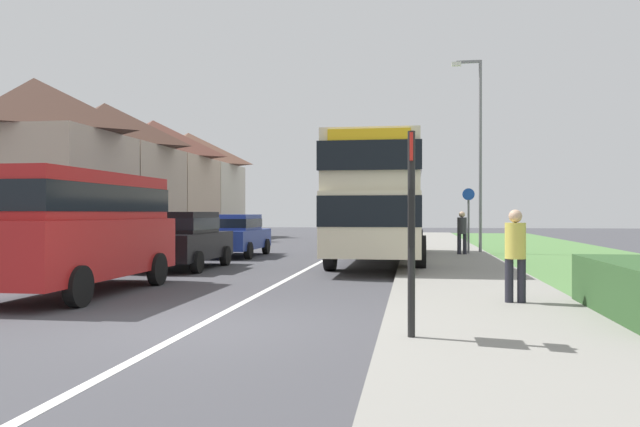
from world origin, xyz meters
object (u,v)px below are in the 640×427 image
object	(u,v)px
parked_car_black	(182,238)
street_lamp_mid	(478,143)
double_decker_bus	(380,197)
cycle_route_sign	(468,218)
parked_car_blue	(235,233)
parked_van_red	(78,223)
pedestrian_walking_away	(462,231)
pedestrian_at_stop	(515,251)
bus_stop_sign	(411,219)

from	to	relation	value
parked_car_black	street_lamp_mid	bearing A→B (deg)	38.97
double_decker_bus	cycle_route_sign	world-z (taller)	double_decker_bus
cycle_route_sign	parked_car_blue	bearing A→B (deg)	-171.96
parked_van_red	cycle_route_sign	distance (m)	14.72
parked_car_blue	pedestrian_walking_away	size ratio (longest dim) A/B	2.51
pedestrian_walking_away	parked_car_black	bearing A→B (deg)	-144.39
pedestrian_at_stop	cycle_route_sign	distance (m)	12.73
street_lamp_mid	bus_stop_sign	bearing A→B (deg)	-98.28
cycle_route_sign	street_lamp_mid	bearing A→B (deg)	65.85
parked_car_blue	street_lamp_mid	size ratio (longest dim) A/B	0.56
pedestrian_at_stop	parked_car_black	bearing A→B (deg)	142.47
parked_car_black	parked_car_blue	xyz separation A→B (m)	(0.07, 5.16, -0.04)
parked_van_red	bus_stop_sign	bearing A→B (deg)	-30.95
bus_stop_sign	street_lamp_mid	distance (m)	17.20
parked_van_red	pedestrian_at_stop	distance (m)	8.34
parked_van_red	pedestrian_walking_away	bearing A→B (deg)	54.10
double_decker_bus	bus_stop_sign	bearing A→B (deg)	-85.32
parked_car_blue	cycle_route_sign	xyz separation A→B (m)	(8.53, 1.20, 0.56)
cycle_route_sign	street_lamp_mid	size ratio (longest dim) A/B	0.34
double_decker_bus	pedestrian_at_stop	distance (m)	9.94
cycle_route_sign	double_decker_bus	bearing A→B (deg)	-133.49
bus_stop_sign	double_decker_bus	bearing A→B (deg)	94.68
pedestrian_walking_away	cycle_route_sign	xyz separation A→B (m)	(0.26, 0.39, 0.45)
double_decker_bus	parked_car_black	world-z (taller)	double_decker_bus
double_decker_bus	parked_van_red	world-z (taller)	double_decker_bus
double_decker_bus	street_lamp_mid	bearing A→B (deg)	50.08
pedestrian_walking_away	bus_stop_sign	bearing A→B (deg)	-96.51
parked_car_blue	bus_stop_sign	distance (m)	16.06
parked_van_red	bus_stop_sign	xyz separation A→B (m)	(6.58, -3.95, 0.12)
street_lamp_mid	parked_car_black	bearing A→B (deg)	-141.03
double_decker_bus	pedestrian_walking_away	xyz separation A→B (m)	(2.80, 2.84, -1.17)
pedestrian_at_stop	pedestrian_walking_away	world-z (taller)	same
parked_car_black	parked_van_red	bearing A→B (deg)	-90.19
pedestrian_at_stop	street_lamp_mid	bearing A→B (deg)	86.89
parked_car_black	double_decker_bus	bearing A→B (deg)	29.50
parked_car_black	bus_stop_sign	size ratio (longest dim) A/B	1.56
cycle_route_sign	parked_car_black	bearing A→B (deg)	-143.50
parked_car_blue	street_lamp_mid	distance (m)	9.81
double_decker_bus	parked_van_red	distance (m)	10.35
parked_van_red	pedestrian_walking_away	size ratio (longest dim) A/B	3.19
parked_car_black	pedestrian_at_stop	size ratio (longest dim) A/B	2.43
parked_van_red	pedestrian_at_stop	world-z (taller)	parked_van_red
parked_car_black	street_lamp_mid	xyz separation A→B (m)	(9.01, 7.29, 3.37)
pedestrian_walking_away	street_lamp_mid	bearing A→B (deg)	62.79
pedestrian_walking_away	street_lamp_mid	size ratio (longest dim) A/B	0.22
bus_stop_sign	cycle_route_sign	bearing A→B (deg)	82.72
pedestrian_at_stop	street_lamp_mid	distance (m)	14.06
bus_stop_sign	street_lamp_mid	xyz separation A→B (m)	(2.45, 16.81, 2.73)
double_decker_bus	street_lamp_mid	distance (m)	5.83
double_decker_bus	cycle_route_sign	xyz separation A→B (m)	(3.06, 3.23, -0.71)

